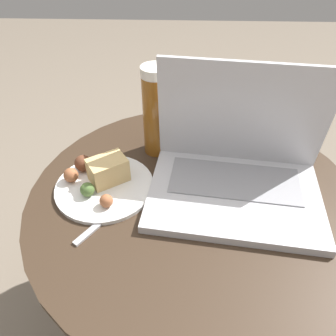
{
  "coord_description": "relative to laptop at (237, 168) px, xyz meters",
  "views": [
    {
      "loc": [
        -0.04,
        -0.49,
        0.99
      ],
      "look_at": [
        -0.06,
        -0.0,
        0.57
      ],
      "focal_mm": 35.0,
      "sensor_mm": 36.0,
      "label": 1
    }
  ],
  "objects": [
    {
      "name": "beer_glass",
      "position": [
        -0.17,
        0.13,
        0.05
      ],
      "size": [
        0.06,
        0.06,
        0.21
      ],
      "color": "brown",
      "rests_on": "table"
    },
    {
      "name": "napkin",
      "position": [
        -0.27,
        -0.0,
        -0.05
      ],
      "size": [
        0.21,
        0.19,
        0.0
      ],
      "color": "white",
      "rests_on": "table"
    },
    {
      "name": "table",
      "position": [
        -0.08,
        -0.03,
        -0.19
      ],
      "size": [
        0.7,
        0.7,
        0.5
      ],
      "color": "black",
      "rests_on": "ground_plane"
    },
    {
      "name": "ground_plane",
      "position": [
        -0.08,
        -0.03,
        -0.56
      ],
      "size": [
        6.0,
        6.0,
        0.0
      ],
      "primitive_type": "plane",
      "color": "#726656"
    },
    {
      "name": "snack_plate",
      "position": [
        -0.28,
        -0.01,
        -0.03
      ],
      "size": [
        0.21,
        0.21,
        0.06
      ],
      "color": "white",
      "rests_on": "table"
    },
    {
      "name": "laptop",
      "position": [
        0.0,
        0.0,
        0.0
      ],
      "size": [
        0.37,
        0.28,
        0.25
      ],
      "color": "silver",
      "rests_on": "table"
    },
    {
      "name": "fork",
      "position": [
        -0.25,
        -0.09,
        -0.05
      ],
      "size": [
        0.11,
        0.14,
        0.0
      ],
      "color": "#B2B2B7",
      "rests_on": "table"
    }
  ]
}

